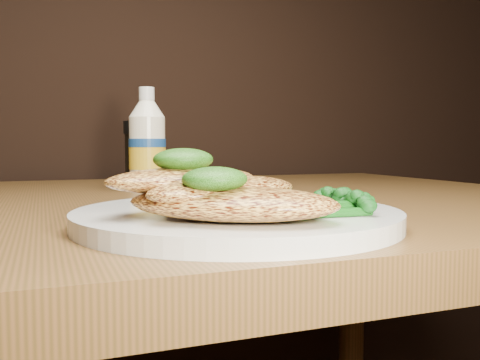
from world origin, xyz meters
name	(u,v)px	position (x,y,z in m)	size (l,w,h in m)	color
plate	(237,217)	(0.04, 0.80, 0.76)	(0.28, 0.28, 0.01)	white
chicken_front	(232,203)	(0.01, 0.74, 0.78)	(0.16, 0.08, 0.03)	#F2B34D
chicken_mid	(225,190)	(0.01, 0.76, 0.78)	(0.14, 0.07, 0.02)	#F2B34D
chicken_back	(184,180)	(-0.01, 0.79, 0.79)	(0.13, 0.07, 0.02)	#F2B34D
pesto_front	(215,179)	(-0.01, 0.73, 0.80)	(0.05, 0.04, 0.02)	black
pesto_back	(183,160)	(-0.02, 0.78, 0.81)	(0.05, 0.04, 0.02)	black
broccolini_bundle	(299,199)	(0.08, 0.76, 0.78)	(0.14, 0.11, 0.02)	#115012
mayo_bottle	(147,140)	(0.03, 1.15, 0.83)	(0.05, 0.05, 0.15)	white
pepper_grinder	(138,155)	(0.02, 1.20, 0.80)	(0.04, 0.04, 0.11)	black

